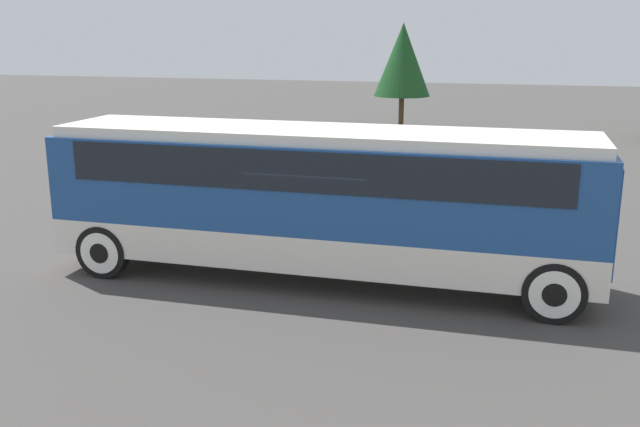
% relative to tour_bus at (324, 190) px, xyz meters
% --- Properties ---
extents(ground_plane, '(120.00, 120.00, 0.00)m').
position_rel_tour_bus_xyz_m(ground_plane, '(-0.10, 0.00, -1.96)').
color(ground_plane, '#423F3D').
extents(tour_bus, '(11.29, 2.52, 3.23)m').
position_rel_tour_bus_xyz_m(tour_bus, '(0.00, 0.00, 0.00)').
color(tour_bus, silver).
rests_on(tour_bus, ground_plane).
extents(parked_car_near, '(4.01, 1.92, 1.48)m').
position_rel_tour_bus_xyz_m(parked_car_near, '(0.31, 4.78, -1.24)').
color(parked_car_near, silver).
rests_on(parked_car_near, ground_plane).
extents(parked_car_mid, '(4.29, 1.79, 1.38)m').
position_rel_tour_bus_xyz_m(parked_car_mid, '(-3.01, 7.45, -1.26)').
color(parked_car_mid, black).
rests_on(parked_car_mid, ground_plane).
extents(tree_right, '(3.00, 3.00, 5.58)m').
position_rel_tour_bus_xyz_m(tree_right, '(-2.30, 24.48, 1.70)').
color(tree_right, brown).
rests_on(tree_right, ground_plane).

